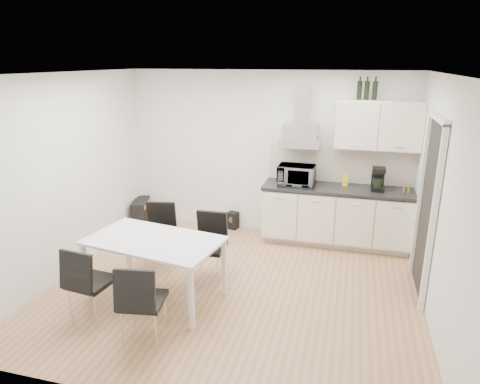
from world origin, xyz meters
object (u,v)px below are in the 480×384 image
object	(u,v)px
chair_far_right	(208,248)
guitar_amp	(141,213)
chair_far_left	(159,237)
chair_near_left	(92,283)
chair_near_right	(143,301)
kitchenette	(340,192)
dining_table	(154,245)
floor_speaker	(233,220)

from	to	relation	value
chair_far_right	guitar_amp	bearing A→B (deg)	-43.16
chair_far_left	chair_far_right	distance (m)	0.79
chair_near_left	chair_far_right	bearing A→B (deg)	58.22
chair_near_left	chair_near_right	bearing A→B (deg)	-8.49
chair_far_right	chair_near_left	world-z (taller)	same
kitchenette	guitar_amp	size ratio (longest dim) A/B	4.36
dining_table	guitar_amp	bearing A→B (deg)	130.82
kitchenette	chair_far_left	xyz separation A→B (m)	(-2.32, -1.43, -0.39)
chair_far_right	guitar_amp	xyz separation A→B (m)	(-1.75, 1.52, -0.21)
chair_near_left	guitar_amp	xyz separation A→B (m)	(-0.82, 2.68, -0.21)
chair_far_left	floor_speaker	bearing A→B (deg)	-120.80
chair_far_right	guitar_amp	world-z (taller)	chair_far_right
chair_far_left	chair_far_right	world-z (taller)	same
kitchenette	dining_table	size ratio (longest dim) A/B	1.52
kitchenette	floor_speaker	size ratio (longest dim) A/B	8.82
chair_near_right	chair_far_right	bearing A→B (deg)	72.03
floor_speaker	chair_near_right	bearing A→B (deg)	-75.27
dining_table	guitar_amp	size ratio (longest dim) A/B	2.87
guitar_amp	floor_speaker	distance (m)	1.59
chair_near_left	floor_speaker	size ratio (longest dim) A/B	3.08
kitchenette	chair_near_right	bearing A→B (deg)	-120.84
chair_far_right	dining_table	bearing A→B (deg)	48.23
dining_table	chair_far_right	bearing A→B (deg)	59.66
chair_far_right	floor_speaker	distance (m)	1.81
chair_far_right	chair_far_left	bearing A→B (deg)	-15.16
chair_near_left	guitar_amp	size ratio (longest dim) A/B	1.52
chair_far_left	floor_speaker	xyz separation A→B (m)	(0.60, 1.59, -0.30)
dining_table	kitchenette	bearing A→B (deg)	56.41
chair_far_right	chair_near_right	xyz separation A→B (m)	(-0.22, -1.36, 0.00)
chair_far_left	chair_near_right	bearing A→B (deg)	99.41
dining_table	chair_far_left	size ratio (longest dim) A/B	1.89
chair_near_right	guitar_amp	bearing A→B (deg)	109.24
dining_table	chair_near_left	xyz separation A→B (m)	(-0.46, -0.60, -0.24)
dining_table	chair_near_right	xyz separation A→B (m)	(0.25, -0.79, -0.24)
kitchenette	chair_near_left	distance (m)	3.74
guitar_amp	floor_speaker	size ratio (longest dim) A/B	2.03
chair_near_left	guitar_amp	distance (m)	2.81
dining_table	chair_near_right	world-z (taller)	chair_near_right
floor_speaker	kitchenette	bearing A→B (deg)	10.07
chair_far_left	chair_far_right	size ratio (longest dim) A/B	1.00
dining_table	chair_far_right	distance (m)	0.77
chair_far_right	chair_near_right	size ratio (longest dim) A/B	1.00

